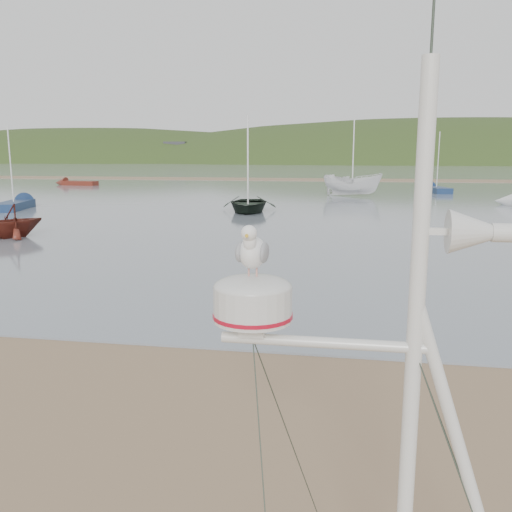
% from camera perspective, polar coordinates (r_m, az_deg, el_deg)
% --- Properties ---
extents(ground, '(560.00, 560.00, 0.00)m').
position_cam_1_polar(ground, '(7.17, -20.65, -19.97)').
color(ground, brown).
rests_on(ground, ground).
extents(water, '(560.00, 256.00, 0.04)m').
position_cam_1_polar(water, '(137.34, 8.50, 9.13)').
color(water, slate).
rests_on(water, ground).
extents(sandbar, '(560.00, 7.00, 0.07)m').
position_cam_1_polar(sandbar, '(75.41, 7.32, 7.98)').
color(sandbar, brown).
rests_on(sandbar, water).
extents(hill_ridge, '(620.00, 180.00, 80.00)m').
position_cam_1_polar(hill_ridge, '(241.86, 13.39, 4.92)').
color(hill_ridge, '#253716').
rests_on(hill_ridge, ground).
extents(far_cottages, '(294.40, 6.30, 8.00)m').
position_cam_1_polar(far_cottages, '(201.25, 9.87, 10.70)').
color(far_cottages, silver).
rests_on(far_cottages, ground).
extents(boat_dark, '(3.49, 1.39, 4.75)m').
position_cam_1_polar(boat_dark, '(33.36, -0.86, 8.73)').
color(boat_dark, black).
rests_on(boat_dark, water).
extents(boat_red, '(2.76, 2.48, 2.73)m').
position_cam_1_polar(boat_red, '(25.35, -24.52, 4.84)').
color(boat_red, '#591E14').
rests_on(boat_red, water).
extents(boat_white, '(2.39, 2.35, 5.05)m').
position_cam_1_polar(boat_white, '(46.63, 10.16, 9.32)').
color(boat_white, silver).
rests_on(boat_white, water).
extents(sailboat_blue_near, '(2.77, 5.87, 5.72)m').
position_cam_1_polar(sailboat_blue_near, '(39.66, -23.48, 5.11)').
color(sailboat_blue_near, navy).
rests_on(sailboat_blue_near, ground).
extents(dinghy_red_far, '(5.40, 1.89, 1.29)m').
position_cam_1_polar(dinghy_red_far, '(65.75, -18.91, 7.29)').
color(dinghy_red_far, '#591E14').
rests_on(dinghy_red_far, ground).
extents(sailboat_blue_far, '(2.55, 6.15, 5.99)m').
position_cam_1_polar(sailboat_blue_far, '(54.57, 17.95, 6.77)').
color(sailboat_blue_far, navy).
rests_on(sailboat_blue_far, ground).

